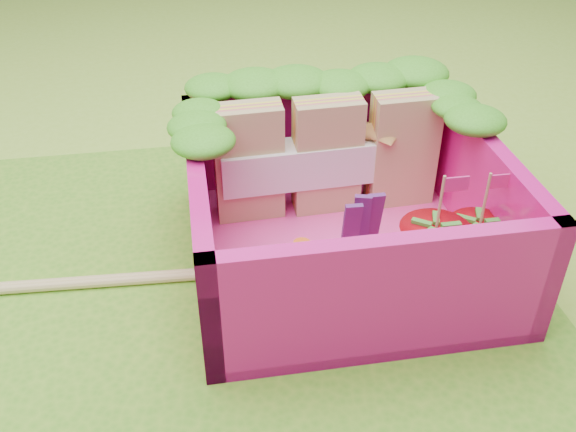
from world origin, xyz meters
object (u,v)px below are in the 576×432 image
Objects in this scene: strawberry_right at (475,248)px; chopsticks at (13,287)px; bento_box at (344,206)px; sandwich_stack at (328,156)px; strawberry_left at (432,256)px; broccoli at (252,274)px.

strawberry_right is 0.24× the size of chopsticks.
bento_box is 1.22× the size of sandwich_stack.
chopsticks is at bearing 169.97° from strawberry_left.
bento_box is 0.57m from strawberry_right.
chopsticks is (-1.42, -0.00, -0.25)m from bento_box.
bento_box is at bearing 36.71° from broccoli.
bento_box is at bearing 133.56° from strawberry_left.
bento_box is at bearing -91.04° from sandwich_stack.
strawberry_left is 0.21m from strawberry_right.
sandwich_stack is 0.73m from strawberry_left.
strawberry_left reaches higher than chopsticks.
strawberry_right is (0.94, 0.06, -0.04)m from broccoli.
bento_box is 0.35m from sandwich_stack.
chopsticks is (-1.72, 0.30, -0.18)m from strawberry_left.
broccoli is 0.73m from strawberry_left.
bento_box is 0.55m from broccoli.
broccoli is at bearing -178.52° from strawberry_left.
strawberry_left is 1.75m from chopsticks.
bento_box is at bearing 0.18° from chopsticks.
strawberry_right reaches higher than broccoli.
strawberry_right reaches higher than chopsticks.
broccoli is (-0.45, -0.68, -0.10)m from sandwich_stack.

